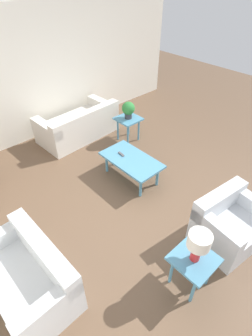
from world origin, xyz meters
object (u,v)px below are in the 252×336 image
(armchair, at_px, (229,224))
(side_table_lamp, at_px, (193,263))
(coffee_table, at_px, (131,161))
(loveseat, at_px, (30,277))
(potted_plant, at_px, (128,109))
(table_lamp, at_px, (199,243))
(sofa, at_px, (79,126))
(side_table_plant, at_px, (128,122))

(armchair, relative_size, side_table_lamp, 1.86)
(coffee_table, bearing_deg, armchair, -177.15)
(loveseat, distance_m, potted_plant, 3.73)
(potted_plant, bearing_deg, loveseat, 118.52)
(table_lamp, bearing_deg, loveseat, 50.28)
(coffee_table, relative_size, side_table_lamp, 2.07)
(loveseat, bearing_deg, sofa, 134.86)
(loveseat, bearing_deg, side_table_lamp, 48.85)
(side_table_plant, bearing_deg, coffee_table, 139.57)
(potted_plant, bearing_deg, table_lamp, 149.94)
(armchair, xyz_separation_m, coffee_table, (1.94, 0.10, 0.09))
(sofa, distance_m, loveseat, 3.64)
(loveseat, relative_size, side_table_lamp, 2.42)
(sofa, bearing_deg, coffee_table, 82.84)
(loveseat, xyz_separation_m, side_table_lamp, (-1.25, -1.51, 0.16))
(coffee_table, bearing_deg, side_table_lamp, 156.29)
(side_table_plant, bearing_deg, table_lamp, 149.94)
(armchair, distance_m, table_lamp, 1.12)
(side_table_lamp, bearing_deg, coffee_table, -23.71)
(loveseat, distance_m, side_table_plant, 3.71)
(sofa, height_order, potted_plant, potted_plant)
(loveseat, relative_size, side_table_plant, 2.42)
(side_table_plant, relative_size, potted_plant, 1.48)
(sofa, height_order, side_table_plant, sofa)
(sofa, relative_size, side_table_plant, 3.30)
(potted_plant, distance_m, table_lamp, 3.49)
(sofa, xyz_separation_m, loveseat, (-2.63, 2.52, 0.02))
(armchair, height_order, coffee_table, armchair)
(side_table_plant, bearing_deg, sofa, 40.30)
(loveseat, relative_size, table_lamp, 3.03)
(sofa, height_order, armchair, armchair)
(coffee_table, height_order, table_lamp, table_lamp)
(loveseat, distance_m, table_lamp, 2.03)
(coffee_table, relative_size, side_table_plant, 2.07)
(sofa, relative_size, potted_plant, 4.87)
(sofa, relative_size, armchair, 1.77)
(armchair, xyz_separation_m, table_lamp, (-0.06, 0.97, 0.54))
(potted_plant, bearing_deg, armchair, 165.37)
(potted_plant, height_order, table_lamp, table_lamp)
(armchair, height_order, potted_plant, potted_plant)
(loveseat, distance_m, side_table_lamp, 1.96)
(coffee_table, xyz_separation_m, side_table_lamp, (-2.00, 0.88, 0.06))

